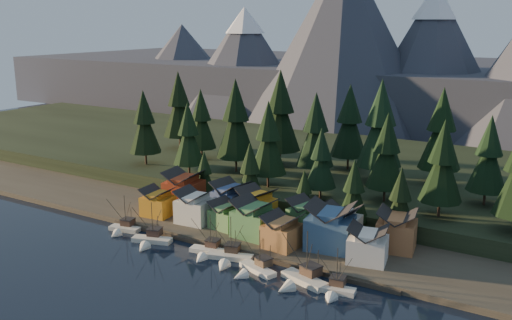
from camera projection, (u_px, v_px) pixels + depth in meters
The scene contains 45 objects.
ground at pixel (199, 278), 123.59m from camera, with size 500.00×500.00×0.00m, color black.
shore_strip at pixel (287, 221), 156.50m from camera, with size 400.00×50.00×1.50m, color #39342A.
hillside at pixel (356, 173), 197.33m from camera, with size 420.00×100.00×6.00m, color black.
dock at pixel (241, 250), 137.12m from camera, with size 80.00×4.00×1.00m, color #453C31.
mountain_ridge at pixel (440, 76), 296.22m from camera, with size 560.00×190.00×90.00m.
boat_0 at pixel (122, 224), 149.82m from camera, with size 8.98×9.51×10.79m.
boat_1 at pixel (150, 236), 141.87m from camera, with size 10.73×11.17×11.48m.
boat_2 at pixel (208, 247), 135.26m from camera, with size 10.25×10.87×10.63m.
boat_3 at pixel (229, 253), 131.67m from camera, with size 11.33×11.83×11.35m.
boat_4 at pixel (254, 265), 125.40m from camera, with size 10.20×10.60×10.80m.
boat_5 at pixel (300, 274), 119.82m from camera, with size 11.67×12.20×12.86m.
boat_6 at pixel (335, 285), 115.65m from camera, with size 8.62×9.16×10.61m.
house_front_0 at pixel (158, 201), 157.69m from camera, with size 8.46×8.06×7.87m.
house_front_1 at pixel (195, 205), 152.17m from camera, with size 9.26×8.93×9.02m.
house_front_2 at pixel (227, 214), 148.29m from camera, with size 8.45×8.50×7.27m.
house_front_3 at pixel (254, 217), 142.10m from camera, with size 10.08×9.66×9.66m.
house_front_4 at pixel (282, 230), 135.56m from camera, with size 8.41×8.98×8.01m.
house_front_5 at pixel (330, 225), 134.30m from camera, with size 12.00×11.20×11.13m.
house_front_6 at pixel (368, 243), 127.08m from camera, with size 9.86×9.50×8.43m.
house_back_0 at pixel (184, 188), 164.78m from camera, with size 10.91×10.57×10.71m.
house_back_1 at pixel (230, 197), 157.78m from camera, with size 9.73×9.82×9.67m.
house_back_2 at pixel (256, 204), 152.02m from camera, with size 10.53×9.97×9.51m.
house_back_3 at pixel (307, 215), 145.13m from camera, with size 10.07×9.35×8.76m.
house_back_4 at pixel (341, 223), 138.19m from camera, with size 9.01×8.68×9.37m.
house_back_5 at pixel (397, 229), 133.87m from camera, with size 10.05×10.14×9.75m.
tree_hill_0 at pixel (144, 124), 193.37m from camera, with size 11.02×11.02×25.66m.
tree_hill_1 at pixel (201, 121), 200.56m from camera, with size 10.83×10.83×25.23m.
tree_hill_2 at pixel (188, 136), 179.11m from camera, with size 10.24×10.24×23.85m.
tree_hill_3 at pixel (236, 121), 183.08m from camera, with size 13.09×13.09×30.50m.
tree_hill_4 at pixel (280, 114), 191.14m from camera, with size 14.02×14.02×32.66m.
tree_hill_5 at pixel (268, 141), 166.25m from camera, with size 11.12×11.12×25.89m.
tree_hill_6 at pixel (316, 132), 174.40m from camera, with size 11.74×11.74×27.35m.
tree_hill_7 at pixel (321, 160), 156.18m from camera, with size 8.68×8.68×20.22m.
tree_hill_8 at pixel (380, 127), 170.47m from camera, with size 13.60×13.60×31.68m.
tree_hill_9 at pixel (387, 153), 153.24m from camera, with size 10.64×10.64×24.79m.
tree_hill_10 at pixel (441, 132), 169.25m from camera, with size 12.63×12.63×29.43m.
tree_hill_11 at pixel (442, 164), 140.91m from camera, with size 10.81×10.81×25.17m.
tree_hill_12 at pixel (489, 156), 150.17m from camera, with size 10.53×10.53×24.53m.
tree_hill_15 at pixel (349, 123), 186.29m from camera, with size 12.22×12.22×28.46m.
tree_hill_16 at pixel (179, 107), 217.40m from camera, with size 12.77×12.77×29.74m.
tree_shore_0 at pixel (204, 174), 168.53m from camera, with size 6.71×6.71×15.64m.
tree_shore_1 at pixel (250, 173), 159.80m from camera, with size 8.66×8.66×20.18m.
tree_shore_2 at pixel (304, 193), 151.90m from camera, with size 6.20×6.20×14.45m.
tree_shore_3 at pixel (354, 192), 144.16m from camera, with size 8.24×8.24×19.19m.
tree_shore_4 at pixel (400, 201), 138.12m from camera, with size 8.03×8.03×18.72m.
Camera 1 is at (70.22, -90.58, 54.25)m, focal length 40.00 mm.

